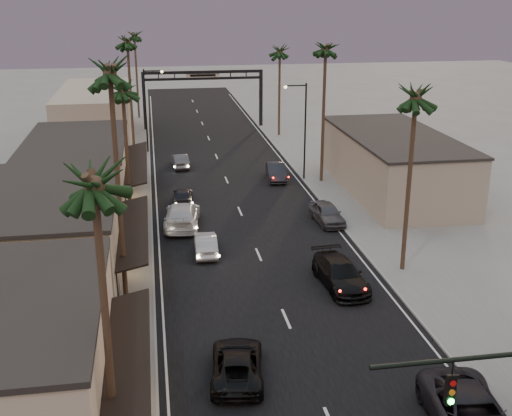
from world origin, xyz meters
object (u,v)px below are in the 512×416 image
object	(u,v)px
palm_lc	(122,85)
palm_ra	(417,90)
arch	(203,85)
streetlight_left	(148,104)
palm_far	(134,33)
oncoming_silver	(206,244)
palm_ld	(127,38)
palm_la	(93,173)
curbside_black	(340,274)
palm_lb	(109,65)
palm_rc	(280,48)
curbside_near	(471,416)
oncoming_pickup	(237,364)
palm_rb	(326,45)
streetlight_right	(302,124)

from	to	relation	value
palm_lc	palm_ra	bearing A→B (deg)	-34.90
arch	streetlight_left	distance (m)	13.85
palm_far	streetlight_left	bearing A→B (deg)	-86.05
oncoming_silver	palm_ld	bearing A→B (deg)	-77.33
palm_la	arch	bearing A→B (deg)	81.97
palm_ra	curbside_black	world-z (taller)	palm_ra
palm_lb	palm_ra	xyz separation A→B (m)	(17.20, 2.00, -1.94)
streetlight_left	oncoming_silver	xyz separation A→B (m)	(3.43, -29.15, -4.64)
palm_far	curbside_black	xyz separation A→B (m)	(12.33, -55.56, -10.63)
palm_rc	curbside_black	world-z (taller)	palm_rc
palm_rc	curbside_black	xyz separation A→B (m)	(-4.57, -41.56, -9.66)
curbside_near	palm_far	bearing A→B (deg)	106.95
palm_lc	palm_ld	distance (m)	19.10
palm_ld	oncoming_silver	size ratio (longest dim) A/B	3.41
streetlight_left	curbside_black	xyz separation A→B (m)	(10.95, -35.56, -4.52)
streetlight_left	palm_rc	size ratio (longest dim) A/B	0.74
palm_la	palm_lc	xyz separation A→B (m)	(-0.00, 27.00, -0.97)
streetlight_left	palm_ld	xyz separation A→B (m)	(-1.68, -3.00, 7.09)
curbside_black	streetlight_left	bearing A→B (deg)	102.85
streetlight_left	oncoming_pickup	world-z (taller)	streetlight_left
palm_rb	palm_la	bearing A→B (deg)	-116.17
arch	palm_rc	world-z (taller)	palm_rc
palm_lb	palm_ld	world-z (taller)	palm_lb
palm_la	palm_far	xyz separation A→B (m)	(0.30, 69.00, 0.00)
palm_lb	oncoming_silver	world-z (taller)	palm_lb
arch	oncoming_silver	xyz separation A→B (m)	(-3.49, -41.15, -4.85)
streetlight_left	palm_lc	world-z (taller)	palm_lc
palm_rb	palm_rc	bearing A→B (deg)	90.00
streetlight_left	palm_rb	bearing A→B (deg)	-42.05
palm_lb	curbside_black	world-z (taller)	palm_lb
palm_ld	streetlight_left	bearing A→B (deg)	60.75
streetlight_right	curbside_black	bearing A→B (deg)	-97.29
palm_rc	palm_ra	bearing A→B (deg)	-90.00
palm_rb	palm_lb	bearing A→B (deg)	-128.02
palm_lb	palm_rb	bearing A→B (deg)	51.98
palm_ra	palm_rc	xyz separation A→B (m)	(0.00, 40.00, -0.97)
oncoming_silver	palm_rc	bearing A→B (deg)	-107.37
streetlight_left	palm_rb	distance (m)	22.07
streetlight_left	palm_lb	world-z (taller)	palm_lb
palm_rc	palm_rb	bearing A→B (deg)	-90.00
palm_ra	oncoming_silver	world-z (taller)	palm_ra
oncoming_pickup	oncoming_silver	size ratio (longest dim) A/B	1.21
arch	streetlight_right	world-z (taller)	streetlight_right
palm_far	oncoming_pickup	xyz separation A→B (m)	(4.93, -64.01, -10.74)
oncoming_pickup	curbside_near	bearing A→B (deg)	155.26
arch	palm_lc	world-z (taller)	palm_lc
palm_ra	curbside_black	bearing A→B (deg)	-161.12
palm_la	curbside_black	distance (m)	21.29
palm_lc	curbside_black	bearing A→B (deg)	-47.03
palm_rb	palm_rc	xyz separation A→B (m)	(0.00, 20.00, -1.95)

